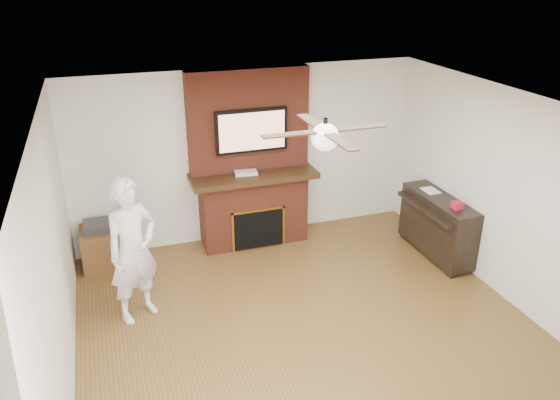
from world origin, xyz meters
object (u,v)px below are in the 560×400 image
object	(u,v)px
fireplace	(252,177)
side_table	(103,245)
person	(133,250)
piano	(437,225)

from	to	relation	value
fireplace	side_table	size ratio (longest dim) A/B	3.90
fireplace	person	bearing A→B (deg)	-141.59
person	fireplace	bearing A→B (deg)	8.87
person	side_table	world-z (taller)	person
side_table	piano	size ratio (longest dim) A/B	0.48
person	piano	size ratio (longest dim) A/B	1.29
fireplace	person	distance (m)	2.27
fireplace	piano	size ratio (longest dim) A/B	1.89
piano	side_table	bearing A→B (deg)	164.30
fireplace	side_table	distance (m)	2.23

